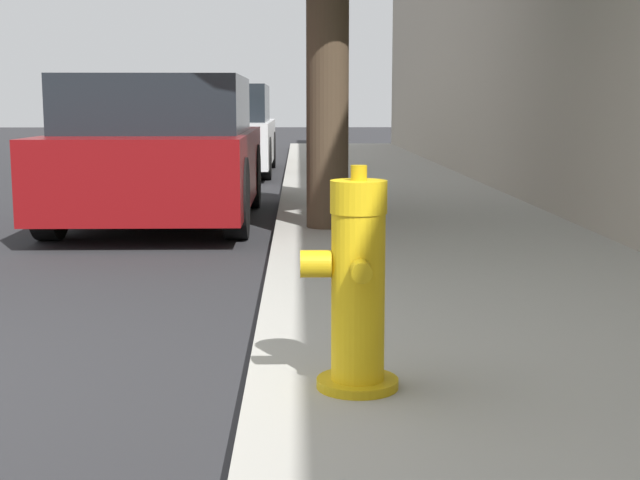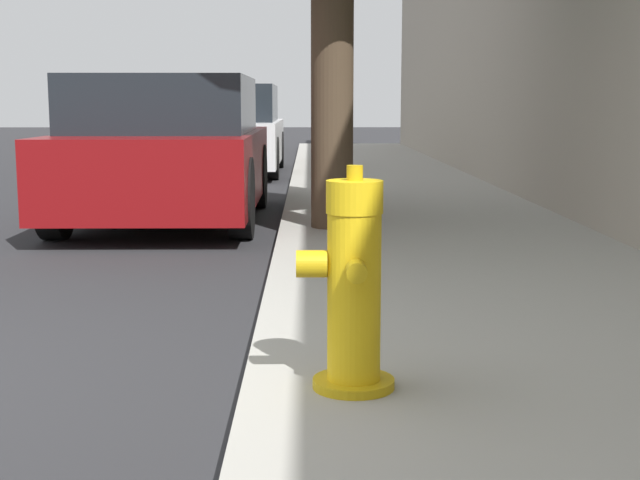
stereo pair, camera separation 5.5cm
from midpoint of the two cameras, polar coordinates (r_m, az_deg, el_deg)
name	(u,v)px [view 2 (the right image)]	position (r m, az deg, el deg)	size (l,w,h in m)	color
sidewalk_slab	(570,378)	(3.84, 16.12, -8.50)	(2.66, 40.00, 0.12)	#99968E
fire_hydrant	(353,288)	(3.30, 2.59, -3.09)	(0.37, 0.39, 0.84)	#C39C11
parked_car_near	(168,152)	(8.95, -9.55, 5.58)	(1.82, 3.80, 1.43)	maroon
parked_car_mid	(228,131)	(15.02, -5.79, 6.93)	(1.76, 4.11, 1.46)	silver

